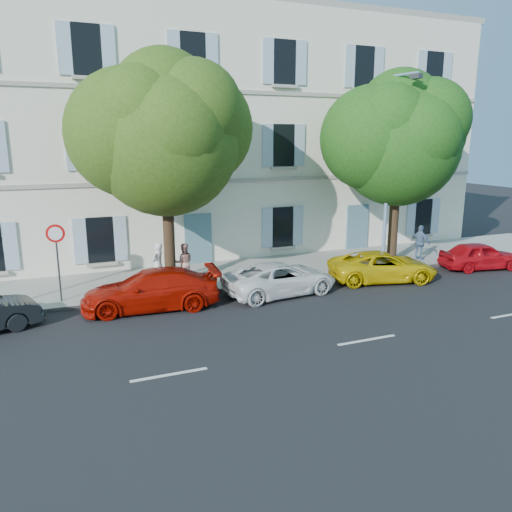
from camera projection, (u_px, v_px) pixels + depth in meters
name	position (u px, v px, depth m)	size (l,w,h in m)	color
ground	(305.00, 301.00, 18.59)	(90.00, 90.00, 0.00)	black
sidewalk	(259.00, 271.00, 22.58)	(36.00, 4.50, 0.15)	#A09E96
kerb	(279.00, 283.00, 20.63)	(36.00, 0.16, 0.16)	#9E998E
building	(218.00, 137.00, 26.41)	(28.00, 7.00, 12.00)	white
car_red_coupe	(151.00, 290.00, 17.64)	(1.96, 4.82, 1.40)	#A71004
car_white_coupe	(280.00, 279.00, 19.31)	(2.08, 4.51, 1.25)	white
car_yellow_supercar	(383.00, 266.00, 21.14)	(2.09, 4.53, 1.26)	#DBB709
car_red_hatchback	(480.00, 256.00, 23.05)	(1.50, 3.74, 1.27)	#B60B13
tree_left	(165.00, 142.00, 18.80)	(5.65, 5.65, 8.77)	#3A2819
tree_right	(398.00, 146.00, 22.67)	(5.52, 5.52, 8.51)	#3A2819
road_sign	(57.00, 246.00, 17.69)	(0.65, 0.12, 2.83)	#383A3D
street_lamp	(391.00, 162.00, 21.90)	(0.37, 1.80, 8.40)	#7293BF
pedestrian_a	(158.00, 264.00, 20.04)	(0.62, 0.41, 1.71)	white
pedestrian_b	(184.00, 263.00, 20.45)	(0.78, 0.61, 1.61)	#D49688
pedestrian_c	(420.00, 242.00, 24.21)	(0.99, 0.41, 1.70)	slate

